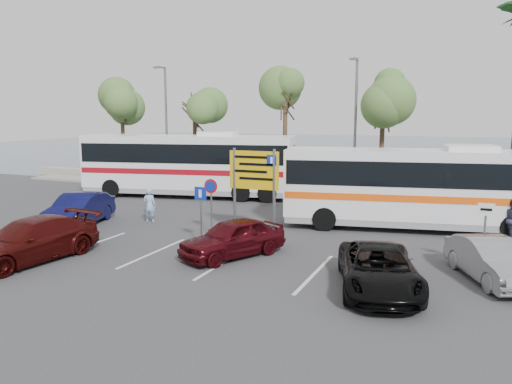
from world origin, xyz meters
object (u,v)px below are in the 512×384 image
at_px(direction_sign, 254,177).
at_px(car_red, 233,238).
at_px(suv_black, 379,269).
at_px(car_blue, 79,210).
at_px(street_lamp_left, 166,120).
at_px(pedestrian_near, 150,205).
at_px(coach_bus_left, 188,166).
at_px(car_silver_b, 491,260).
at_px(car_maroon, 29,240).
at_px(coach_bus_right, 424,191).
at_px(street_lamp_right, 355,121).

height_order(direction_sign, car_red, direction_sign).
bearing_deg(suv_black, car_blue, 150.75).
relative_size(street_lamp_left, car_red, 2.00).
bearing_deg(car_red, pedestrian_near, 176.31).
bearing_deg(pedestrian_near, direction_sign, 162.82).
relative_size(coach_bus_left, car_blue, 2.94).
bearing_deg(pedestrian_near, suv_black, 140.14).
height_order(suv_black, car_silver_b, car_silver_b).
bearing_deg(direction_sign, car_red, -79.13).
bearing_deg(car_maroon, car_blue, 122.75).
bearing_deg(coach_bus_right, street_lamp_right, 123.71).
xyz_separation_m(coach_bus_left, car_maroon, (2.00, -14.00, -1.12)).
height_order(street_lamp_left, car_blue, street_lamp_left).
bearing_deg(pedestrian_near, street_lamp_right, -141.56).
bearing_deg(car_maroon, coach_bus_right, 47.68).
bearing_deg(car_blue, car_red, -26.48).
height_order(street_lamp_right, car_blue, street_lamp_right).
distance_m(coach_bus_left, car_red, 13.57).
bearing_deg(street_lamp_right, pedestrian_near, -125.85).
height_order(street_lamp_right, car_silver_b, street_lamp_right).
bearing_deg(car_red, street_lamp_right, 111.67).
bearing_deg(car_red, street_lamp_left, 157.43).
distance_m(car_maroon, pedestrian_near, 6.84).
xyz_separation_m(street_lamp_left, car_silver_b, (20.00, -13.10, -3.95)).
distance_m(street_lamp_left, car_blue, 13.00).
bearing_deg(car_silver_b, pedestrian_near, 144.12).
relative_size(direction_sign, car_maroon, 0.72).
height_order(car_maroon, car_red, car_maroon).
distance_m(direction_sign, suv_black, 7.98).
height_order(coach_bus_right, car_maroon, coach_bus_right).
distance_m(street_lamp_left, suv_black, 23.20).
bearing_deg(direction_sign, street_lamp_left, 136.83).
relative_size(direction_sign, suv_black, 0.78).
xyz_separation_m(car_red, suv_black, (5.33, -1.49, -0.04)).
distance_m(coach_bus_left, coach_bus_right, 14.49).
bearing_deg(coach_bus_left, pedestrian_near, -73.36).
distance_m(car_red, car_silver_b, 8.36).
xyz_separation_m(suv_black, pedestrian_near, (-11.36, 5.09, 0.17)).
distance_m(direction_sign, pedestrian_near, 5.60).
relative_size(car_blue, car_silver_b, 1.14).
bearing_deg(suv_black, car_maroon, 172.56).
bearing_deg(car_blue, coach_bus_right, 5.29).
relative_size(car_maroon, suv_black, 1.10).
bearing_deg(pedestrian_near, coach_bus_right, -179.53).
bearing_deg(suv_black, direction_sign, 124.37).
bearing_deg(direction_sign, car_maroon, -129.42).
bearing_deg(car_blue, coach_bus_left, 72.63).
relative_size(coach_bus_left, suv_black, 2.86).
relative_size(car_red, pedestrian_near, 2.47).
relative_size(street_lamp_right, coach_bus_left, 0.61).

